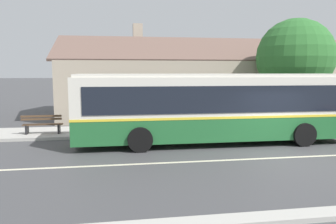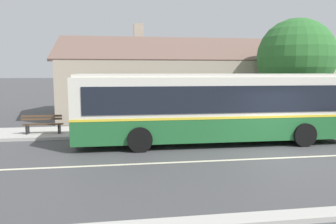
# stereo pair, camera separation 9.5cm
# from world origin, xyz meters

# --- Properties ---
(ground_plane) EXTENTS (300.00, 300.00, 0.00)m
(ground_plane) POSITION_xyz_m (0.00, 0.00, 0.00)
(ground_plane) COLOR #424244
(sidewalk_far) EXTENTS (60.00, 3.00, 0.15)m
(sidewalk_far) POSITION_xyz_m (0.00, 6.00, 0.07)
(sidewalk_far) COLOR #ADAAA3
(sidewalk_far) RESTS_ON ground
(lane_divider_stripe) EXTENTS (60.00, 0.16, 0.01)m
(lane_divider_stripe) POSITION_xyz_m (0.00, 0.00, 0.00)
(lane_divider_stripe) COLOR beige
(lane_divider_stripe) RESTS_ON ground
(community_building) EXTENTS (24.08, 9.27, 6.69)m
(community_building) POSITION_xyz_m (1.80, 13.28, 2.03)
(community_building) COLOR tan
(community_building) RESTS_ON ground
(transit_bus) EXTENTS (12.01, 2.86, 3.06)m
(transit_bus) POSITION_xyz_m (-2.15, 2.90, 1.65)
(transit_bus) COLOR #236633
(transit_bus) RESTS_ON ground
(bench_by_building) EXTENTS (1.87, 0.51, 0.94)m
(bench_by_building) POSITION_xyz_m (-9.90, 5.48, 0.58)
(bench_by_building) COLOR brown
(bench_by_building) RESTS_ON sidewalk_far
(bench_down_street) EXTENTS (1.54, 0.51, 0.94)m
(bench_down_street) POSITION_xyz_m (-5.14, 5.89, 0.56)
(bench_down_street) COLOR brown
(bench_down_street) RESTS_ON sidewalk_far
(street_tree_primary) EXTENTS (4.49, 4.49, 6.23)m
(street_tree_primary) POSITION_xyz_m (3.99, 7.09, 3.81)
(street_tree_primary) COLOR #4C3828
(street_tree_primary) RESTS_ON ground
(bus_stop_sign) EXTENTS (0.36, 0.07, 2.40)m
(bus_stop_sign) POSITION_xyz_m (3.97, 4.99, 1.64)
(bus_stop_sign) COLOR gray
(bus_stop_sign) RESTS_ON sidewalk_far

